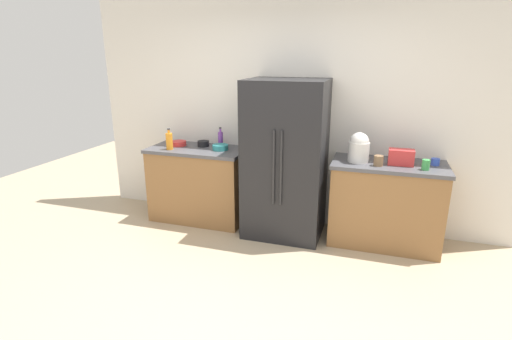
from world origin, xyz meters
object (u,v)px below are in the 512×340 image
at_px(bottle_b, 169,141).
at_px(cup_b, 435,162).
at_px(bowl_a, 178,143).
at_px(toaster, 401,157).
at_px(bottle_a, 221,139).
at_px(cup_c, 426,165).
at_px(refrigerator, 285,160).
at_px(bowl_b, 203,144).
at_px(rice_cooker, 359,147).
at_px(bowl_c, 220,147).
at_px(cup_a, 378,161).

distance_m(bottle_b, cup_b, 2.97).
bearing_deg(bowl_a, toaster, -1.61).
xyz_separation_m(bottle_a, cup_b, (2.43, -0.10, -0.06)).
relative_size(toaster, cup_b, 3.00).
distance_m(bottle_b, cup_c, 2.85).
height_order(refrigerator, bowl_b, refrigerator).
height_order(toaster, bottle_b, bottle_b).
bearing_deg(bottle_a, rice_cooker, -6.76).
distance_m(rice_cooker, cup_b, 0.78).
bearing_deg(bowl_a, bowl_c, -4.42).
bearing_deg(cup_b, rice_cooker, -172.70).
distance_m(toaster, cup_a, 0.25).
relative_size(rice_cooker, bottle_b, 1.24).
distance_m(toaster, rice_cooker, 0.43).
xyz_separation_m(bottle_b, bowl_b, (0.31, 0.27, -0.07)).
relative_size(bottle_a, bowl_c, 1.27).
relative_size(bowl_b, bowl_c, 0.76).
xyz_separation_m(toaster, cup_c, (0.23, -0.12, -0.03)).
bearing_deg(bowl_b, bottle_b, -138.86).
xyz_separation_m(bottle_b, bowl_c, (0.59, 0.17, -0.07)).
bearing_deg(bowl_a, bottle_a, 11.82).
relative_size(toaster, bowl_c, 1.33).
bearing_deg(toaster, bottle_b, -176.99).
xyz_separation_m(cup_a, cup_b, (0.56, 0.20, -0.02)).
xyz_separation_m(refrigerator, cup_c, (1.44, -0.08, 0.09)).
height_order(bottle_a, bowl_b, bottle_a).
bearing_deg(bowl_a, bottle_b, -90.66).
bearing_deg(refrigerator, bowl_a, 175.41).
relative_size(bottle_b, bowl_a, 1.31).
bearing_deg(rice_cooker, bowl_a, 177.72).
xyz_separation_m(toaster, rice_cooker, (-0.43, -0.01, 0.07)).
height_order(bottle_b, bowl_a, bottle_b).
bearing_deg(bowl_c, bowl_a, 175.58).
relative_size(cup_b, cup_c, 0.81).
xyz_separation_m(rice_cooker, bottle_b, (-2.19, -0.12, -0.05)).
distance_m(bottle_b, bowl_b, 0.42).
distance_m(cup_a, cup_c, 0.45).
height_order(toaster, rice_cooker, rice_cooker).
bearing_deg(cup_a, bottle_b, -179.37).
distance_m(bottle_a, cup_b, 2.43).
relative_size(toaster, bowl_a, 1.30).
bearing_deg(cup_c, refrigerator, 176.81).
height_order(toaster, bowl_b, toaster).
bearing_deg(bowl_c, toaster, -0.79).
height_order(refrigerator, toaster, refrigerator).
height_order(bottle_b, cup_a, bottle_b).
height_order(rice_cooker, cup_a, rice_cooker).
xyz_separation_m(bottle_a, cup_c, (2.32, -0.30, -0.05)).
xyz_separation_m(cup_a, cup_c, (0.45, -0.01, -0.00)).
xyz_separation_m(cup_b, cup_c, (-0.11, -0.20, 0.02)).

